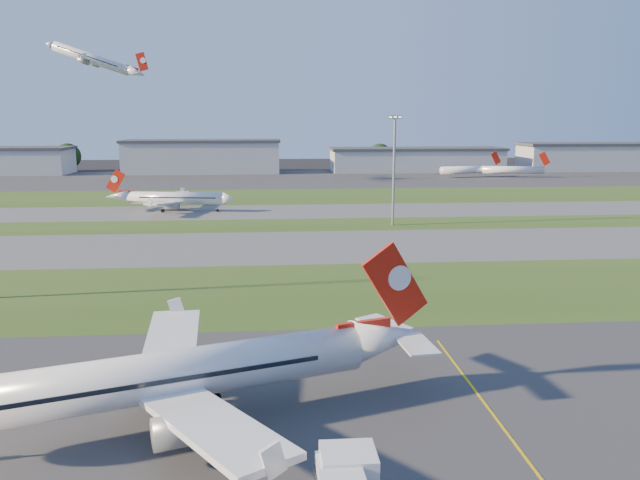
{
  "coord_description": "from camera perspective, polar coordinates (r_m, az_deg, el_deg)",
  "views": [
    {
      "loc": [
        -13.97,
        -37.01,
        25.46
      ],
      "look_at": [
        -6.58,
        55.96,
        7.0
      ],
      "focal_mm": 35.0,
      "sensor_mm": 36.0,
      "label": 1
    }
  ],
  "objects": [
    {
      "name": "grass_strip_b",
      "position": [
        149.85,
        0.87,
        1.41
      ],
      "size": [
        300.0,
        18.0,
        0.01
      ],
      "primitive_type": "cube",
      "color": "#304918",
      "rests_on": "ground"
    },
    {
      "name": "tree_west",
      "position": [
        322.2,
        -22.06,
        7.13
      ],
      "size": [
        12.1,
        12.1,
        13.2
      ],
      "color": "black",
      "rests_on": "ground"
    },
    {
      "name": "airliner_taxiing",
      "position": [
        175.02,
        -13.13,
        3.73
      ],
      "size": [
        32.69,
        27.51,
        10.26
      ],
      "rotation": [
        0.0,
        0.0,
        2.98
      ],
      "color": "white",
      "rests_on": "ground"
    },
    {
      "name": "hangar_west",
      "position": [
        294.19,
        -10.69,
        7.53
      ],
      "size": [
        71.4,
        23.0,
        15.2
      ],
      "color": "#A2A4A9",
      "rests_on": "ground"
    },
    {
      "name": "grass_strip_c",
      "position": [
        204.08,
        -0.59,
        4.03
      ],
      "size": [
        300.0,
        40.0,
        0.01
      ],
      "primitive_type": "cube",
      "color": "#304918",
      "rests_on": "ground"
    },
    {
      "name": "hangar_far_east",
      "position": [
        337.9,
        25.67,
        6.91
      ],
      "size": [
        96.9,
        23.0,
        13.2
      ],
      "color": "#A2A4A9",
      "rests_on": "ground"
    },
    {
      "name": "mini_jet_far",
      "position": [
        280.33,
        17.25,
        6.16
      ],
      "size": [
        28.55,
        6.78,
        9.48
      ],
      "rotation": [
        0.0,
        0.0,
        -0.14
      ],
      "color": "white",
      "rests_on": "ground"
    },
    {
      "name": "light_mast_centre",
      "position": [
        148.26,
        6.78,
        7.0
      ],
      "size": [
        3.2,
        0.7,
        25.8
      ],
      "color": "gray",
      "rests_on": "ground"
    },
    {
      "name": "tree_mid_east",
      "position": [
        311.29,
        5.49,
        7.71
      ],
      "size": [
        11.55,
        11.55,
        12.6
      ],
      "color": "black",
      "rests_on": "ground"
    },
    {
      "name": "tree_mid_west",
      "position": [
        303.7,
        -5.72,
        7.44
      ],
      "size": [
        9.9,
        9.9,
        10.8
      ],
      "color": "black",
      "rests_on": "ground"
    },
    {
      "name": "grass_strip_a",
      "position": [
        93.62,
        4.22,
        -4.61
      ],
      "size": [
        300.0,
        34.0,
        0.01
      ],
      "primitive_type": "cube",
      "color": "#304918",
      "rests_on": "ground"
    },
    {
      "name": "hangar_east",
      "position": [
        300.7,
        8.79,
        7.29
      ],
      "size": [
        81.6,
        23.0,
        11.2
      ],
      "color": "#A2A4A9",
      "rests_on": "ground"
    },
    {
      "name": "airliner_departing",
      "position": [
        256.57,
        -20.11,
        15.29
      ],
      "size": [
        35.68,
        30.2,
        11.13
      ],
      "rotation": [
        0.0,
        0.0,
        -0.07
      ],
      "color": "white"
    },
    {
      "name": "apron_far",
      "position": [
        263.61,
        -1.5,
        5.65
      ],
      "size": [
        400.0,
        80.0,
        0.01
      ],
      "primitive_type": "cube",
      "color": "#333335",
      "rests_on": "ground"
    },
    {
      "name": "airliner_parked",
      "position": [
        54.11,
        -12.67,
        -11.97
      ],
      "size": [
        39.07,
        32.95,
        12.61
      ],
      "rotation": [
        0.0,
        0.0,
        0.32
      ],
      "color": "white",
      "rests_on": "ground"
    },
    {
      "name": "mini_jet_near",
      "position": [
        275.77,
        13.47,
        6.28
      ],
      "size": [
        28.32,
        8.58,
        9.48
      ],
      "rotation": [
        0.0,
        0.0,
        0.21
      ],
      "color": "white",
      "rests_on": "ground"
    },
    {
      "name": "taxiway_b",
      "position": [
        171.48,
        0.18,
        2.66
      ],
      "size": [
        300.0,
        26.0,
        0.01
      ],
      "primitive_type": "cube",
      "color": "#515154",
      "rests_on": "ground"
    },
    {
      "name": "tree_east",
      "position": [
        330.8,
        18.56,
        7.28
      ],
      "size": [
        10.45,
        10.45,
        11.4
      ],
      "color": "black",
      "rests_on": "ground"
    },
    {
      "name": "taxiway_a",
      "position": [
        125.41,
        1.94,
        -0.52
      ],
      "size": [
        300.0,
        32.0,
        0.01
      ],
      "primitive_type": "cube",
      "color": "#515154",
      "rests_on": "ground"
    }
  ]
}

